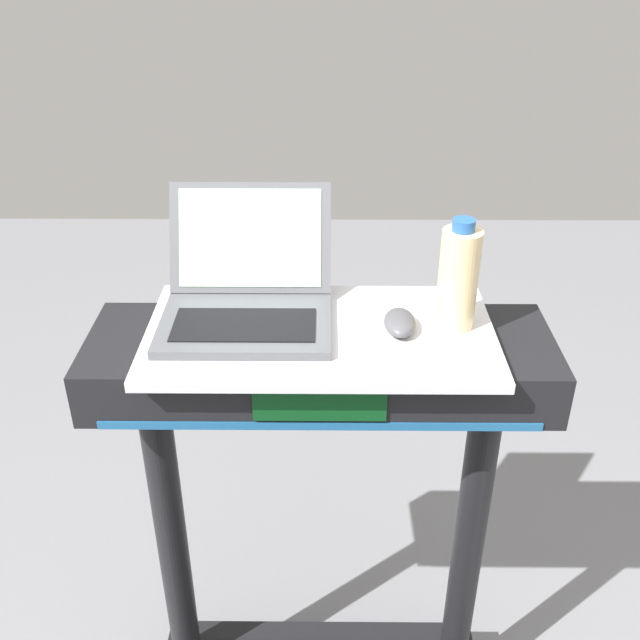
{
  "coord_description": "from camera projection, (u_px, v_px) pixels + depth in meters",
  "views": [
    {
      "loc": [
        0.01,
        -0.49,
        1.84
      ],
      "look_at": [
        0.0,
        0.65,
        1.18
      ],
      "focal_mm": 41.06,
      "sensor_mm": 36.0,
      "label": 1
    }
  ],
  "objects": [
    {
      "name": "desk_board",
      "position": [
        320.0,
        334.0,
        1.4
      ],
      "size": [
        0.66,
        0.36,
        0.02
      ],
      "primitive_type": "cube",
      "color": "silver",
      "rests_on": "treadmill_base"
    },
    {
      "name": "laptop",
      "position": [
        247.0,
        295.0,
        1.41
      ],
      "size": [
        0.32,
        0.33,
        0.22
      ],
      "rotation": [
        0.0,
        0.0,
        -0.06
      ],
      "color": "#515459",
      "rests_on": "desk_board"
    },
    {
      "name": "computer_mouse",
      "position": [
        400.0,
        322.0,
        1.38
      ],
      "size": [
        0.06,
        0.1,
        0.03
      ],
      "primitive_type": "ellipsoid",
      "rotation": [
        0.0,
        0.0,
        -0.02
      ],
      "color": "#4C4C51",
      "rests_on": "desk_board"
    },
    {
      "name": "water_bottle",
      "position": [
        458.0,
        278.0,
        1.36
      ],
      "size": [
        0.07,
        0.07,
        0.22
      ],
      "color": "beige",
      "rests_on": "desk_board"
    }
  ]
}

